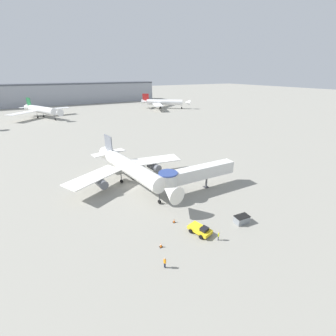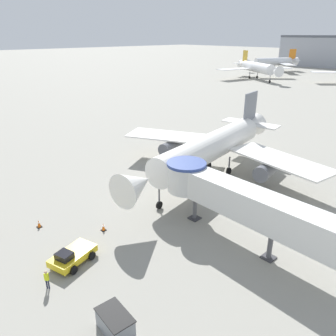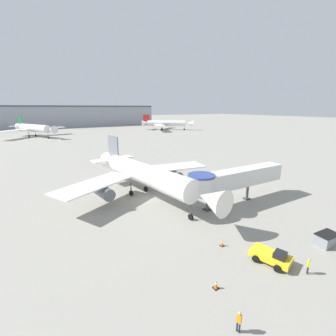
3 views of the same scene
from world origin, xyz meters
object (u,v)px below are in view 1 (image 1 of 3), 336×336
main_airplane (130,168)px  traffic_cone_starboard_wing (177,175)px  pushback_tug_yellow (200,230)px  jet_bridge (192,174)px  ground_crew_wing_walker (219,235)px  background_jet_green_tail (41,110)px  service_container_gray (242,219)px  ground_crew_marshaller (165,262)px  traffic_cone_near_nose (174,221)px  traffic_cone_apron_front (161,245)px  background_jet_red_tail (163,102)px

main_airplane → traffic_cone_starboard_wing: size_ratio=48.80×
pushback_tug_yellow → jet_bridge: bearing=44.5°
ground_crew_wing_walker → background_jet_green_tail: 135.73m
service_container_gray → ground_crew_marshaller: bearing=-172.1°
main_airplane → jet_bridge: (11.01, -10.14, 0.16)m
jet_bridge → traffic_cone_near_nose: jet_bridge is taller
main_airplane → ground_crew_wing_walker: (5.47, -25.96, -3.24)m
ground_crew_marshaller → background_jet_green_tail: 135.23m
jet_bridge → service_container_gray: bearing=-84.1°
jet_bridge → background_jet_green_tail: (-27.61, 118.05, 0.52)m
traffic_cone_starboard_wing → ground_crew_wing_walker: bearing=-105.2°
main_airplane → ground_crew_marshaller: bearing=-110.3°
traffic_cone_apron_front → traffic_cone_starboard_wing: size_ratio=1.25×
jet_bridge → pushback_tug_yellow: (-7.06, -12.95, -3.65)m
pushback_tug_yellow → traffic_cone_starboard_wing: 23.30m
main_airplane → ground_crew_wing_walker: size_ratio=19.23×
pushback_tug_yellow → traffic_cone_near_nose: (-2.46, 4.67, -0.32)m
traffic_cone_near_nose → background_jet_green_tail: bearing=98.2°
main_airplane → service_container_gray: bearing=-73.3°
ground_crew_wing_walker → background_jet_red_tail: (59.85, 133.76, 3.70)m
background_jet_red_tail → traffic_cone_near_nose: bearing=-170.8°
jet_bridge → ground_crew_marshaller: (-15.86, -16.62, -3.32)m
background_jet_green_tail → jet_bridge: bearing=-104.7°
jet_bridge → traffic_cone_starboard_wing: jet_bridge is taller
jet_bridge → background_jet_red_tail: 129.84m
pushback_tug_yellow → background_jet_green_tail: bearing=82.0°
traffic_cone_apron_front → pushback_tug_yellow: bearing=-1.5°
pushback_tug_yellow → traffic_cone_near_nose: 5.29m
background_jet_red_tail → background_jet_green_tail: 81.92m
jet_bridge → ground_crew_marshaller: 23.21m
ground_crew_marshaller → ground_crew_wing_walker: ground_crew_marshaller is taller
ground_crew_marshaller → background_jet_red_tail: size_ratio=0.05×
traffic_cone_apron_front → jet_bridge: bearing=41.3°
main_airplane → traffic_cone_near_nose: main_airplane is taller
jet_bridge → background_jet_green_tail: background_jet_green_tail is taller
traffic_cone_starboard_wing → ground_crew_wing_walker: 25.57m
pushback_tug_yellow → ground_crew_wing_walker: (1.52, -2.88, 0.26)m
ground_crew_marshaller → traffic_cone_apron_front: bearing=144.3°
ground_crew_wing_walker → traffic_cone_starboard_wing: bearing=-144.3°
ground_crew_marshaller → ground_crew_wing_walker: bearing=78.3°
pushback_tug_yellow → ground_crew_wing_walker: ground_crew_wing_walker is taller
jet_bridge → traffic_cone_near_nose: size_ratio=24.37×
ground_crew_marshaller → traffic_cone_starboard_wing: bearing=130.1°
traffic_cone_starboard_wing → service_container_gray: bearing=-89.8°
traffic_cone_apron_front → background_jet_green_tail: 131.53m
jet_bridge → ground_crew_wing_walker: bearing=-108.5°
traffic_cone_apron_front → ground_crew_wing_walker: bearing=-19.0°
traffic_cone_apron_front → traffic_cone_starboard_wing: 26.67m
service_container_gray → ground_crew_wing_walker: size_ratio=1.71×
service_container_gray → traffic_cone_near_nose: size_ratio=3.57×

